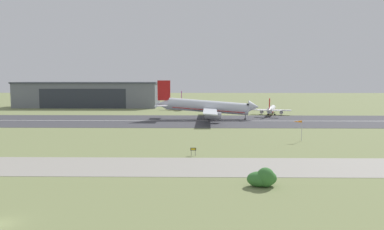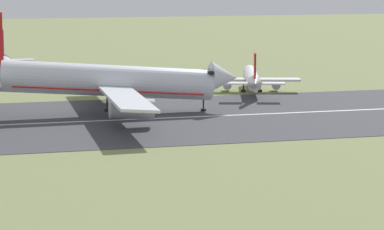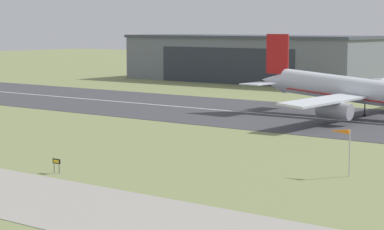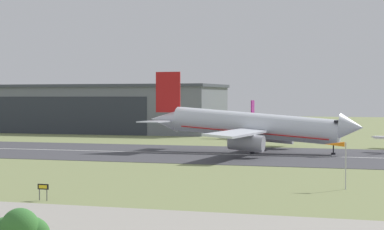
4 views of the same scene
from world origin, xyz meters
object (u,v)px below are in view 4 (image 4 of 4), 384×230
object	(u,v)px
airplane_parked_centre	(248,127)
runway_sign	(43,188)
airplane_landing	(254,126)
windsock_pole	(336,147)

from	to	relation	value
airplane_parked_centre	runway_sign	xyz separation A→B (m)	(8.08, -121.14, -1.81)
airplane_parked_centre	runway_sign	distance (m)	121.43
airplane_landing	windsock_pole	size ratio (longest dim) A/B	9.28
airplane_landing	airplane_parked_centre	distance (m)	49.07
airplane_parked_centre	runway_sign	world-z (taller)	airplane_parked_centre
windsock_pole	runway_sign	size ratio (longest dim) A/B	3.21
airplane_landing	airplane_parked_centre	xyz separation A→B (m)	(-13.08, 47.25, -2.14)
airplane_parked_centre	windsock_pole	xyz separation A→B (m)	(36.41, -101.36, 1.99)
windsock_pole	airplane_landing	bearing A→B (deg)	113.33
runway_sign	airplane_landing	bearing A→B (deg)	86.13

